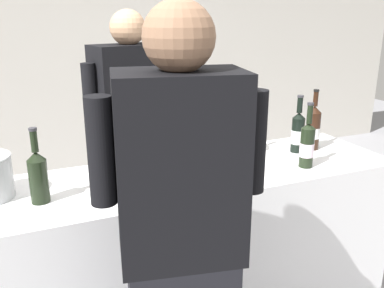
% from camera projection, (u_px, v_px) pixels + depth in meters
% --- Properties ---
extents(wall_back, '(8.00, 0.10, 2.80)m').
position_uv_depth(wall_back, '(84.00, 41.00, 4.20)').
color(wall_back, beige).
rests_on(wall_back, ground_plane).
extents(counter, '(2.31, 0.63, 0.91)m').
position_uv_depth(counter, '(180.00, 254.00, 2.21)').
color(counter, white).
rests_on(counter, ground_plane).
extents(wine_bottle_0, '(0.07, 0.07, 0.34)m').
position_uv_depth(wine_bottle_0, '(98.00, 166.00, 1.83)').
color(wine_bottle_0, black).
rests_on(wine_bottle_0, counter).
extents(wine_bottle_1, '(0.08, 0.08, 0.35)m').
position_uv_depth(wine_bottle_1, '(234.00, 137.00, 2.21)').
color(wine_bottle_1, black).
rests_on(wine_bottle_1, counter).
extents(wine_bottle_2, '(0.08, 0.08, 0.30)m').
position_uv_depth(wine_bottle_2, '(207.00, 148.00, 2.09)').
color(wine_bottle_2, black).
rests_on(wine_bottle_2, counter).
extents(wine_bottle_3, '(0.07, 0.07, 0.34)m').
position_uv_depth(wine_bottle_3, '(307.00, 145.00, 2.14)').
color(wine_bottle_3, black).
rests_on(wine_bottle_3, counter).
extents(wine_bottle_4, '(0.08, 0.08, 0.32)m').
position_uv_depth(wine_bottle_4, '(168.00, 146.00, 2.14)').
color(wine_bottle_4, black).
rests_on(wine_bottle_4, counter).
extents(wine_bottle_5, '(0.08, 0.08, 0.35)m').
position_uv_depth(wine_bottle_5, '(313.00, 128.00, 2.42)').
color(wine_bottle_5, black).
rests_on(wine_bottle_5, counter).
extents(wine_bottle_6, '(0.08, 0.08, 0.33)m').
position_uv_depth(wine_bottle_6, '(38.00, 175.00, 1.73)').
color(wine_bottle_6, black).
rests_on(wine_bottle_6, counter).
extents(wine_bottle_7, '(0.08, 0.08, 0.32)m').
position_uv_depth(wine_bottle_7, '(122.00, 160.00, 1.89)').
color(wine_bottle_7, black).
rests_on(wine_bottle_7, counter).
extents(wine_bottle_8, '(0.07, 0.07, 0.33)m').
position_uv_depth(wine_bottle_8, '(298.00, 132.00, 2.37)').
color(wine_bottle_8, black).
rests_on(wine_bottle_8, counter).
extents(wine_bottle_9, '(0.08, 0.08, 0.32)m').
position_uv_depth(wine_bottle_9, '(246.00, 132.00, 2.36)').
color(wine_bottle_9, black).
rests_on(wine_bottle_9, counter).
extents(wine_glass, '(0.08, 0.08, 0.18)m').
position_uv_depth(wine_glass, '(223.00, 154.00, 1.99)').
color(wine_glass, silver).
rests_on(wine_glass, counter).
extents(person_server, '(0.60, 0.33, 1.70)m').
position_uv_depth(person_server, '(133.00, 151.00, 2.69)').
color(person_server, black).
rests_on(person_server, ground_plane).
extents(person_guest, '(0.54, 0.31, 1.72)m').
position_uv_depth(person_guest, '(181.00, 272.00, 1.40)').
color(person_guest, black).
rests_on(person_guest, ground_plane).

